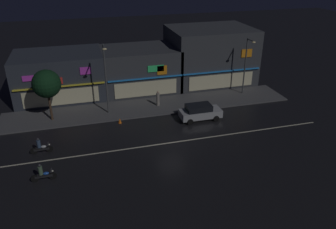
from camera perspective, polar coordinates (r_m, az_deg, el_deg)
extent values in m
plane|color=black|center=(30.71, 0.58, -4.84)|extent=(140.00, 140.00, 0.00)
cube|color=beige|center=(30.71, 0.58, -4.83)|extent=(30.42, 0.16, 0.01)
cube|color=#4C4C4F|center=(37.78, -2.91, 1.38)|extent=(32.03, 4.93, 0.14)
cube|color=#383A3F|center=(45.32, 7.14, 10.08)|extent=(10.62, 8.15, 7.11)
cube|color=#268CF2|center=(41.92, 9.25, 7.29)|extent=(10.08, 0.24, 0.12)
cube|color=orange|center=(42.78, 13.30, 10.16)|extent=(1.39, 0.08, 1.00)
cube|color=beige|center=(42.40, 9.09, 5.65)|extent=(8.49, 0.06, 1.80)
cube|color=#383A3F|center=(42.17, -4.79, 7.74)|extent=(9.30, 6.60, 5.34)
cube|color=#268CF2|center=(39.01, -3.80, 6.17)|extent=(8.83, 0.24, 0.12)
cube|color=orange|center=(39.23, -1.02, 7.59)|extent=(1.17, 0.08, 1.08)
cube|color=#33E572|center=(38.98, -2.09, 7.86)|extent=(1.92, 0.08, 0.76)
cube|color=beige|center=(39.52, -3.76, 4.42)|extent=(7.44, 0.06, 1.80)
cube|color=#2D333D|center=(41.79, -17.96, 6.39)|extent=(10.21, 7.07, 5.33)
cube|color=yellow|center=(38.36, -18.00, 4.58)|extent=(9.70, 0.24, 0.12)
cube|color=#D83FD8|center=(37.88, -13.91, 7.27)|extent=(1.19, 0.08, 0.83)
cube|color=#D83FD8|center=(38.26, -22.11, 5.79)|extent=(2.12, 0.08, 0.60)
cube|color=red|center=(38.22, -18.37, 5.46)|extent=(1.09, 0.08, 0.72)
cube|color=beige|center=(38.87, -17.75, 2.83)|extent=(8.17, 0.06, 1.80)
cylinder|color=#47494C|center=(35.25, -10.56, 5.85)|extent=(0.16, 0.16, 7.51)
cube|color=#47494C|center=(33.53, -10.93, 11.33)|extent=(0.10, 1.40, 0.10)
ellipsoid|color=#F9E099|center=(32.87, -10.80, 10.92)|extent=(0.44, 0.32, 0.20)
cylinder|color=#47494C|center=(41.16, 13.00, 7.99)|extent=(0.16, 0.16, 6.81)
cube|color=#47494C|center=(39.72, 13.95, 12.22)|extent=(0.10, 1.40, 0.10)
ellipsoid|color=#F9E099|center=(39.14, 14.43, 11.86)|extent=(0.44, 0.32, 0.20)
cylinder|color=gray|center=(37.52, -1.74, 2.62)|extent=(0.36, 0.36, 1.53)
sphere|color=tan|center=(37.19, -1.75, 3.85)|extent=(0.22, 0.22, 0.22)
cylinder|color=#473323|center=(36.03, -19.46, 1.18)|extent=(0.24, 0.24, 2.81)
sphere|color=black|center=(35.12, -20.05, 4.95)|extent=(2.83, 2.83, 2.83)
cube|color=#9EA0A5|center=(34.82, 5.56, 0.21)|extent=(4.30, 1.78, 0.76)
cube|color=black|center=(34.46, 5.27, 1.19)|extent=(2.58, 1.57, 0.60)
cube|color=#F9F2CC|center=(36.04, 8.36, 1.14)|extent=(0.08, 0.20, 0.12)
cube|color=#F9F2CC|center=(35.05, 9.14, 0.35)|extent=(0.08, 0.20, 0.12)
cylinder|color=black|center=(36.22, 7.13, 0.51)|extent=(0.62, 0.20, 0.62)
cylinder|color=black|center=(34.76, 8.24, -0.69)|extent=(0.62, 0.20, 0.62)
cylinder|color=black|center=(35.29, 2.87, -0.02)|extent=(0.62, 0.20, 0.62)
cylinder|color=black|center=(33.79, 3.81, -1.28)|extent=(0.62, 0.20, 0.62)
cylinder|color=black|center=(30.95, -19.57, -5.59)|extent=(0.60, 0.08, 0.60)
cylinder|color=black|center=(31.12, -21.95, -5.84)|extent=(0.60, 0.10, 0.60)
cube|color=black|center=(30.98, -20.79, -5.56)|extent=(1.30, 0.14, 0.20)
ellipsoid|color=#B2B7BC|center=(30.85, -20.49, -5.17)|extent=(0.44, 0.26, 0.24)
cube|color=black|center=(30.93, -21.20, -5.36)|extent=(0.56, 0.22, 0.10)
cylinder|color=slate|center=(30.69, -19.81, -4.72)|extent=(0.03, 0.60, 0.03)
sphere|color=white|center=(30.73, -19.62, -4.86)|extent=(0.14, 0.14, 0.14)
cylinder|color=#334766|center=(30.73, -21.23, -4.70)|extent=(0.32, 0.32, 0.70)
sphere|color=#333338|center=(30.52, -21.36, -3.96)|extent=(0.22, 0.22, 0.22)
cylinder|color=black|center=(27.40, -19.08, -9.88)|extent=(0.60, 0.08, 0.60)
cylinder|color=black|center=(27.57, -21.79, -10.14)|extent=(0.60, 0.10, 0.60)
cube|color=black|center=(27.42, -20.47, -9.85)|extent=(1.30, 0.14, 0.20)
ellipsoid|color=#1E4CB2|center=(27.27, -20.12, -9.43)|extent=(0.44, 0.26, 0.24)
cube|color=black|center=(27.36, -20.94, -9.63)|extent=(0.56, 0.22, 0.10)
cylinder|color=slate|center=(27.10, -19.35, -8.94)|extent=(0.03, 0.60, 0.03)
sphere|color=white|center=(27.15, -19.13, -9.10)|extent=(0.14, 0.14, 0.14)
cylinder|color=#4C664C|center=(27.14, -20.97, -8.93)|extent=(0.32, 0.32, 0.70)
sphere|color=#333338|center=(26.89, -21.12, -8.12)|extent=(0.22, 0.22, 0.22)
cone|color=orange|center=(34.40, -8.24, -1.05)|extent=(0.36, 0.36, 0.55)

